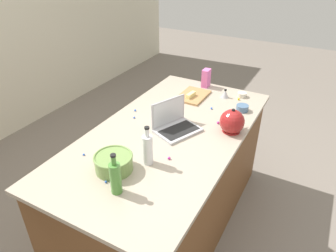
# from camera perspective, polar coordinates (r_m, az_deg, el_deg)

# --- Properties ---
(ground_plane) EXTENTS (12.00, 12.00, 0.00)m
(ground_plane) POSITION_cam_1_polar(r_m,az_deg,el_deg) (2.85, 0.00, -16.63)
(ground_plane) COLOR slate
(island_counter) EXTENTS (1.96, 1.02, 0.90)m
(island_counter) POSITION_cam_1_polar(r_m,az_deg,el_deg) (2.53, 0.00, -9.72)
(island_counter) COLOR brown
(island_counter) RESTS_ON ground
(laptop) EXTENTS (0.37, 0.33, 0.22)m
(laptop) POSITION_cam_1_polar(r_m,az_deg,el_deg) (2.27, 1.25, 0.35)
(laptop) COLOR #B7B7BC
(laptop) RESTS_ON island_counter
(mixing_bowl_large) EXTENTS (0.24, 0.24, 0.10)m
(mixing_bowl_large) POSITION_cam_1_polar(r_m,az_deg,el_deg) (1.91, -9.93, -6.58)
(mixing_bowl_large) COLOR #72934C
(mixing_bowl_large) RESTS_ON island_counter
(bottle_olive) EXTENTS (0.06, 0.06, 0.25)m
(bottle_olive) POSITION_cam_1_polar(r_m,az_deg,el_deg) (1.72, -9.60, -9.26)
(bottle_olive) COLOR #4C8C38
(bottle_olive) RESTS_ON island_counter
(bottle_vinegar) EXTENTS (0.06, 0.06, 0.26)m
(bottle_vinegar) POSITION_cam_1_polar(r_m,az_deg,el_deg) (1.91, -3.74, -4.22)
(bottle_vinegar) COLOR white
(bottle_vinegar) RESTS_ON island_counter
(kettle) EXTENTS (0.21, 0.18, 0.20)m
(kettle) POSITION_cam_1_polar(r_m,az_deg,el_deg) (2.28, 11.66, 0.76)
(kettle) COLOR maroon
(kettle) RESTS_ON island_counter
(cutting_board) EXTENTS (0.32, 0.22, 0.02)m
(cutting_board) POSITION_cam_1_polar(r_m,az_deg,el_deg) (2.79, 4.61, 5.58)
(cutting_board) COLOR #AD7F4C
(cutting_board) RESTS_ON island_counter
(butter_stick_left) EXTENTS (0.11, 0.05, 0.04)m
(butter_stick_left) POSITION_cam_1_polar(r_m,az_deg,el_deg) (2.74, 4.21, 5.71)
(butter_stick_left) COLOR #F4E58C
(butter_stick_left) RESTS_ON cutting_board
(ramekin_small) EXTENTS (0.08, 0.08, 0.04)m
(ramekin_small) POSITION_cam_1_polar(r_m,az_deg,el_deg) (2.85, 13.40, 5.60)
(ramekin_small) COLOR beige
(ramekin_small) RESTS_ON island_counter
(ramekin_medium) EXTENTS (0.10, 0.10, 0.05)m
(ramekin_medium) POSITION_cam_1_polar(r_m,az_deg,el_deg) (2.61, 13.46, 3.24)
(ramekin_medium) COLOR slate
(ramekin_medium) RESTS_ON island_counter
(kitchen_timer) EXTENTS (0.07, 0.07, 0.08)m
(kitchen_timer) POSITION_cam_1_polar(r_m,az_deg,el_deg) (2.80, 10.41, 5.85)
(kitchen_timer) COLOR #B2B2B7
(kitchen_timer) RESTS_ON island_counter
(candy_bag) EXTENTS (0.09, 0.06, 0.17)m
(candy_bag) POSITION_cam_1_polar(r_m,az_deg,el_deg) (2.98, 6.99, 8.70)
(candy_bag) COLOR pink
(candy_bag) RESTS_ON island_counter
(candy_0) EXTENTS (0.02, 0.02, 0.02)m
(candy_0) POSITION_cam_1_polar(r_m,az_deg,el_deg) (1.99, 0.20, -5.90)
(candy_0) COLOR #CC3399
(candy_0) RESTS_ON island_counter
(candy_1) EXTENTS (0.02, 0.02, 0.02)m
(candy_1) POSITION_cam_1_polar(r_m,az_deg,el_deg) (2.59, 7.99, 3.24)
(candy_1) COLOR blue
(candy_1) RESTS_ON island_counter
(candy_2) EXTENTS (0.02, 0.02, 0.02)m
(candy_2) POSITION_cam_1_polar(r_m,az_deg,el_deg) (2.55, -6.04, 2.89)
(candy_2) COLOR blue
(candy_2) RESTS_ON island_counter
(candy_3) EXTENTS (0.01, 0.01, 0.01)m
(candy_3) POSITION_cam_1_polar(r_m,az_deg,el_deg) (2.45, -6.23, 1.57)
(candy_3) COLOR blue
(candy_3) RESTS_ON island_counter
(candy_4) EXTENTS (0.02, 0.02, 0.02)m
(candy_4) POSITION_cam_1_polar(r_m,az_deg,el_deg) (2.79, 12.84, 4.85)
(candy_4) COLOR yellow
(candy_4) RESTS_ON island_counter
(candy_5) EXTENTS (0.01, 0.01, 0.01)m
(candy_5) POSITION_cam_1_polar(r_m,az_deg,el_deg) (1.85, -11.32, -10.00)
(candy_5) COLOR blue
(candy_5) RESTS_ON island_counter
(candy_6) EXTENTS (0.02, 0.02, 0.02)m
(candy_6) POSITION_cam_1_polar(r_m,az_deg,el_deg) (2.09, -9.16, -4.28)
(candy_6) COLOR green
(candy_6) RESTS_ON island_counter
(candy_7) EXTENTS (0.02, 0.02, 0.02)m
(candy_7) POSITION_cam_1_polar(r_m,az_deg,el_deg) (2.39, 9.18, 0.62)
(candy_7) COLOR #CC3399
(candy_7) RESTS_ON island_counter
(candy_8) EXTENTS (0.01, 0.01, 0.01)m
(candy_8) POSITION_cam_1_polar(r_m,az_deg,el_deg) (2.10, -15.19, -5.06)
(candy_8) COLOR blue
(candy_8) RESTS_ON island_counter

